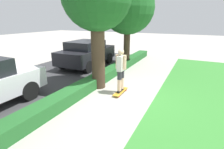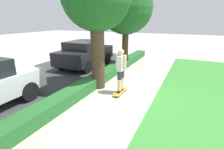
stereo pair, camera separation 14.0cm
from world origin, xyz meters
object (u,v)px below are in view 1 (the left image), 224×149
object	(u,v)px
skateboard	(120,92)
parked_car_middle	(87,53)
tree_far	(128,8)
skater_person	(121,70)

from	to	relation	value
skateboard	parked_car_middle	xyz separation A→B (m)	(2.88, 3.47, 0.73)
tree_far	parked_car_middle	distance (m)	3.46
skater_person	parked_car_middle	distance (m)	4.51
parked_car_middle	skater_person	bearing A→B (deg)	-130.62
skateboard	tree_far	distance (m)	5.27
skater_person	tree_far	world-z (taller)	tree_far
skateboard	tree_far	world-z (taller)	tree_far
skater_person	tree_far	bearing A→B (deg)	18.82
skateboard	skater_person	size ratio (longest dim) A/B	0.59
skateboard	tree_far	bearing A→B (deg)	18.82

